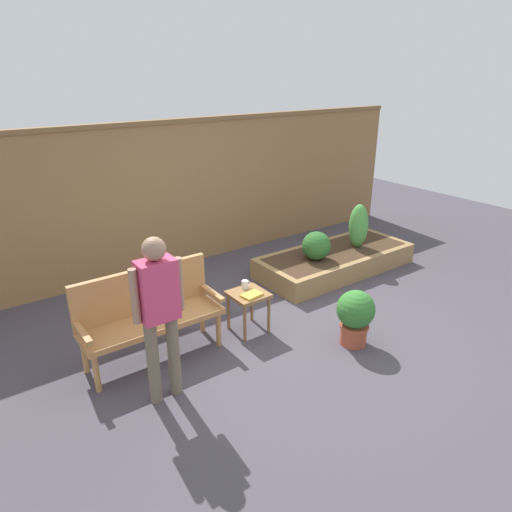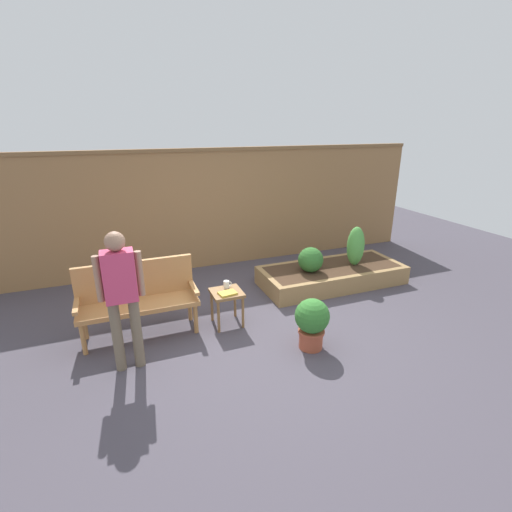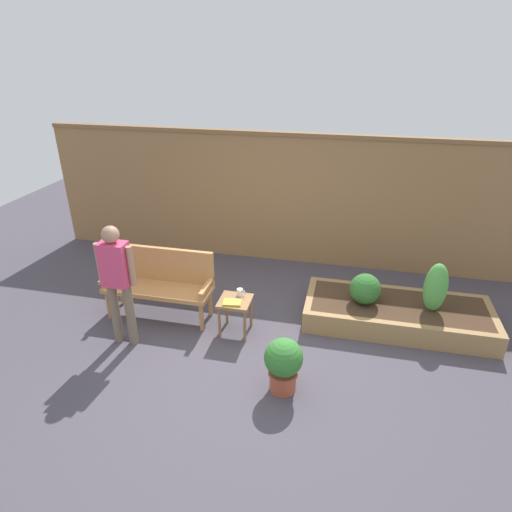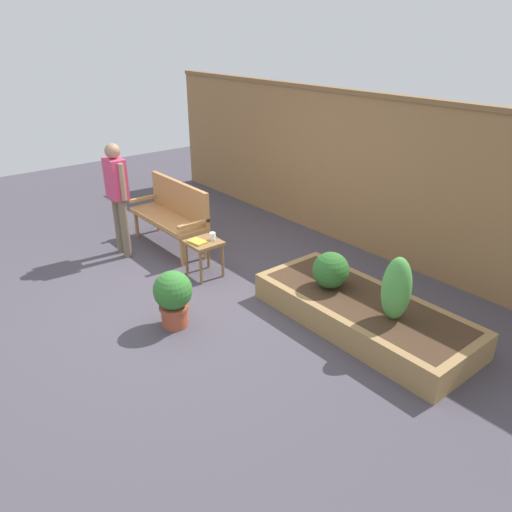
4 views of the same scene
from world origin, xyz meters
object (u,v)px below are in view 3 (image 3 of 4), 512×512
book_on_table (232,302)px  potted_boxwood (283,363)px  garden_bench (160,278)px  side_table (235,306)px  cup_on_table (240,292)px  shrub_near_bench (365,289)px  shrub_far_corner (436,288)px  person_by_bench (117,276)px

book_on_table → potted_boxwood: (0.78, -0.82, -0.13)m
garden_bench → side_table: (1.10, -0.21, -0.15)m
garden_bench → book_on_table: 1.13m
cup_on_table → shrub_near_bench: bearing=17.5°
garden_bench → cup_on_table: garden_bench is taller
book_on_table → shrub_far_corner: size_ratio=0.34×
garden_bench → cup_on_table: size_ratio=12.51×
book_on_table → potted_boxwood: potted_boxwood is taller
cup_on_table → book_on_table: bearing=-104.0°
potted_boxwood → cup_on_table: bearing=125.8°
shrub_near_bench → shrub_far_corner: 0.85m
person_by_bench → cup_on_table: bearing=25.3°
shrub_near_bench → shrub_far_corner: bearing=-0.0°
garden_bench → potted_boxwood: garden_bench is taller
shrub_far_corner → cup_on_table: bearing=-168.5°
cup_on_table → shrub_far_corner: shrub_far_corner is taller
shrub_near_bench → shrub_far_corner: (0.84, -0.00, 0.13)m
book_on_table → shrub_near_bench: (1.60, 0.69, 0.01)m
shrub_near_bench → person_by_bench: 3.10m
person_by_bench → garden_bench: bearing=76.1°
cup_on_table → shrub_far_corner: (2.40, 0.49, 0.10)m
side_table → book_on_table: size_ratio=2.16×
book_on_table → shrub_near_bench: shrub_near_bench is taller
side_table → shrub_far_corner: bearing=13.9°
cup_on_table → person_by_bench: 1.51m
potted_boxwood → shrub_far_corner: (1.66, 1.50, 0.27)m
cup_on_table → potted_boxwood: bearing=-54.2°
side_table → person_by_bench: size_ratio=0.31×
cup_on_table → person_by_bench: (-1.31, -0.62, 0.40)m
shrub_far_corner → shrub_near_bench: bearing=180.0°
person_by_bench → shrub_far_corner: bearing=16.6°
side_table → shrub_near_bench: (1.59, 0.60, 0.10)m
shrub_far_corner → side_table: bearing=-166.1°
cup_on_table → book_on_table: 0.21m
person_by_bench → side_table: bearing=21.6°
garden_bench → book_on_table: garden_bench is taller
garden_bench → shrub_near_bench: (2.69, 0.39, -0.04)m
shrub_near_bench → potted_boxwood: bearing=-118.6°
cup_on_table → shrub_far_corner: 2.45m
garden_bench → shrub_near_bench: bearing=8.2°
shrub_near_bench → shrub_far_corner: size_ratio=0.61×
book_on_table → side_table: bearing=73.1°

